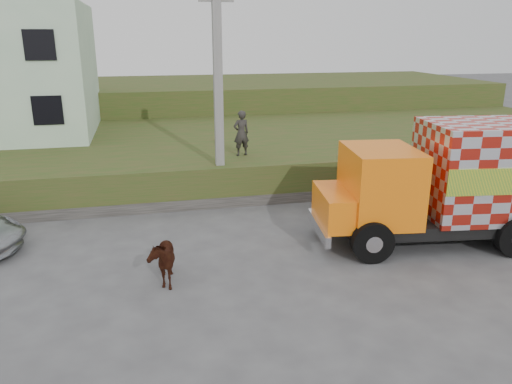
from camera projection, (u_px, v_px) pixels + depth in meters
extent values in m
plane|color=#474749|center=(278.00, 249.00, 14.83)|extent=(120.00, 120.00, 0.00)
cube|color=#2E4D19|center=(224.00, 151.00, 23.90)|extent=(40.00, 12.00, 1.50)
cube|color=#2E4D19|center=(196.00, 103.00, 34.83)|extent=(40.00, 12.00, 3.00)
cube|color=#595651|center=(195.00, 203.00, 18.25)|extent=(16.00, 0.50, 0.40)
cube|color=gray|center=(218.00, 96.00, 17.69)|extent=(0.30, 0.30, 8.00)
cube|color=gray|center=(216.00, 0.00, 16.72)|extent=(1.20, 0.12, 0.12)
cube|color=black|center=(459.00, 219.00, 15.27)|extent=(7.58, 3.29, 0.38)
cube|color=orange|center=(380.00, 184.00, 14.67)|extent=(2.24, 2.71, 2.16)
cube|color=orange|center=(337.00, 206.00, 14.76)|extent=(1.36, 2.38, 0.97)
cube|color=silver|center=(507.00, 169.00, 14.91)|extent=(5.25, 3.20, 2.80)
cube|color=yellow|center=(484.00, 158.00, 16.16)|extent=(4.92, 0.68, 0.75)
cube|color=silver|center=(319.00, 227.00, 14.90)|extent=(0.48, 2.48, 0.32)
cylinder|color=black|center=(372.00, 242.00, 13.84)|extent=(1.22, 0.53, 1.19)
cylinder|color=black|center=(348.00, 212.00, 16.19)|extent=(1.22, 0.53, 1.19)
cylinder|color=black|center=(472.00, 208.00, 16.57)|extent=(1.22, 0.53, 1.19)
imported|color=#361B0D|center=(161.00, 259.00, 12.69)|extent=(0.71, 1.53, 1.29)
imported|color=#2E2B29|center=(241.00, 133.00, 19.60)|extent=(0.72, 0.55, 1.78)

